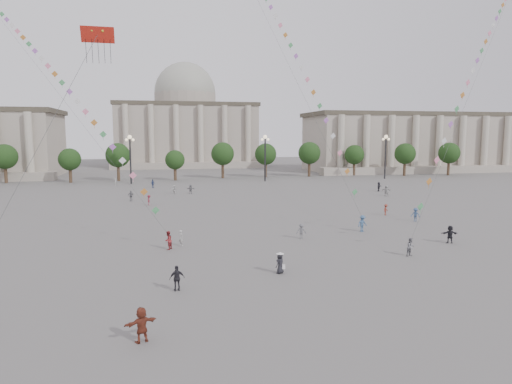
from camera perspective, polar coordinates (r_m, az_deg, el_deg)
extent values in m
plane|color=#5C5956|center=(35.17, 2.15, -10.61)|extent=(360.00, 360.00, 0.00)
cube|color=#9E9384|center=(152.14, 21.68, 5.66)|extent=(80.00, 22.00, 16.00)
cube|color=#453F32|center=(152.23, 21.83, 8.90)|extent=(81.60, 22.44, 1.20)
cube|color=#9E9384|center=(141.73, 24.41, 2.62)|extent=(84.00, 4.00, 2.00)
cube|color=#9E9384|center=(162.73, -8.73, 6.86)|extent=(46.00, 30.00, 20.00)
cube|color=#453F32|center=(163.02, -8.80, 10.58)|extent=(46.92, 30.60, 1.20)
cube|color=#9E9384|center=(146.07, -8.34, 3.30)|extent=(48.30, 4.00, 2.00)
cylinder|color=#9E9384|center=(163.15, -8.82, 11.25)|extent=(21.00, 21.00, 5.00)
sphere|color=#9A9A8C|center=(163.35, -8.83, 12.12)|extent=(21.00, 21.00, 21.00)
cylinder|color=#3C2D1E|center=(116.02, -28.52, 1.88)|extent=(0.70, 0.70, 3.52)
sphere|color=black|center=(115.79, -28.63, 3.70)|extent=(5.12, 5.12, 5.12)
cylinder|color=#3C2D1E|center=(113.07, -22.70, 2.08)|extent=(0.70, 0.70, 3.52)
sphere|color=black|center=(112.84, -22.79, 3.95)|extent=(5.12, 5.12, 5.12)
cylinder|color=#3C2D1E|center=(111.35, -16.63, 2.27)|extent=(0.70, 0.70, 3.52)
sphere|color=black|center=(111.12, -16.70, 4.16)|extent=(5.12, 5.12, 5.12)
cylinder|color=#3C2D1E|center=(110.91, -10.44, 2.43)|extent=(0.70, 0.70, 3.52)
sphere|color=black|center=(110.68, -10.48, 4.33)|extent=(5.12, 5.12, 5.12)
cylinder|color=#3C2D1E|center=(111.77, -4.27, 2.57)|extent=(0.70, 0.70, 3.52)
sphere|color=black|center=(111.53, -4.29, 4.45)|extent=(5.12, 5.12, 5.12)
cylinder|color=#3C2D1E|center=(113.89, 1.74, 2.67)|extent=(0.70, 0.70, 3.52)
sphere|color=black|center=(113.65, 1.74, 4.52)|extent=(5.12, 5.12, 5.12)
cylinder|color=#3C2D1E|center=(117.20, 7.46, 2.74)|extent=(0.70, 0.70, 3.52)
sphere|color=black|center=(116.98, 7.49, 4.54)|extent=(5.12, 5.12, 5.12)
cylinder|color=#3C2D1E|center=(121.61, 12.83, 2.78)|extent=(0.70, 0.70, 3.52)
sphere|color=black|center=(121.40, 12.88, 4.52)|extent=(5.12, 5.12, 5.12)
cylinder|color=#3C2D1E|center=(127.01, 17.77, 2.80)|extent=(0.70, 0.70, 3.52)
sphere|color=black|center=(126.80, 17.84, 4.46)|extent=(5.12, 5.12, 5.12)
cylinder|color=#3C2D1E|center=(133.27, 22.29, 2.80)|extent=(0.70, 0.70, 3.52)
sphere|color=black|center=(133.08, 22.36, 4.38)|extent=(5.12, 5.12, 5.12)
cylinder|color=#262628|center=(102.94, -15.42, 3.74)|extent=(0.36, 0.36, 10.00)
sphere|color=#FFE5B2|center=(102.78, -15.52, 6.64)|extent=(0.90, 0.90, 0.90)
sphere|color=#FFE5B2|center=(102.83, -15.90, 6.29)|extent=(0.60, 0.60, 0.60)
sphere|color=#FFE5B2|center=(102.74, -15.11, 6.31)|extent=(0.60, 0.60, 0.60)
cylinder|color=#262628|center=(105.22, 1.14, 4.07)|extent=(0.36, 0.36, 10.00)
sphere|color=#FFE5B2|center=(105.06, 1.15, 6.90)|extent=(0.90, 0.90, 0.90)
sphere|color=#FFE5B2|center=(104.92, 0.77, 6.57)|extent=(0.60, 0.60, 0.60)
sphere|color=#FFE5B2|center=(105.22, 1.52, 6.57)|extent=(0.60, 0.60, 0.60)
cylinder|color=#262628|center=(115.53, 15.86, 4.08)|extent=(0.36, 0.36, 10.00)
sphere|color=#FFE5B2|center=(115.38, 15.95, 6.65)|extent=(0.90, 0.90, 0.90)
sphere|color=#FFE5B2|center=(115.07, 15.63, 6.37)|extent=(0.60, 0.60, 0.60)
sphere|color=#FFE5B2|center=(115.71, 16.25, 6.35)|extent=(0.60, 0.60, 0.60)
imported|color=#344576|center=(94.53, -12.78, 1.02)|extent=(0.99, 1.04, 1.73)
imported|color=black|center=(49.42, 23.08, -4.89)|extent=(1.72, 0.81, 1.78)
imported|color=silver|center=(84.31, -10.22, 0.31)|extent=(1.40, 1.38, 1.61)
imported|color=#5C5D61|center=(47.64, 5.69, -4.90)|extent=(1.14, 0.83, 1.59)
imported|color=#AFAEAB|center=(83.18, 15.98, 0.16)|extent=(1.82, 1.40, 1.92)
imported|color=maroon|center=(63.51, 15.93, -2.14)|extent=(1.10, 1.05, 1.50)
imported|color=black|center=(89.87, 15.10, 0.65)|extent=(1.52, 1.52, 1.76)
imported|color=#B7B8B3|center=(100.21, -17.16, 1.18)|extent=(0.48, 0.64, 1.58)
imported|color=slate|center=(84.25, -8.17, 0.36)|extent=(1.59, 1.02, 1.64)
imported|color=#AEAEAA|center=(45.07, -9.35, -5.67)|extent=(0.58, 0.68, 1.57)
imported|color=#334C73|center=(60.01, 19.30, -2.70)|extent=(1.27, 1.16, 1.71)
imported|color=slate|center=(76.70, -15.38, -0.47)|extent=(1.08, 0.69, 1.72)
imported|color=maroon|center=(71.47, -13.22, -0.99)|extent=(0.59, 1.03, 1.60)
imported|color=brown|center=(25.36, -14.12, -15.78)|extent=(1.82, 1.21, 1.89)
imported|color=#232227|center=(32.48, -9.84, -10.58)|extent=(1.09, 0.57, 1.78)
imported|color=maroon|center=(43.78, -10.93, -5.95)|extent=(1.01, 1.08, 1.77)
imported|color=#395980|center=(52.13, 13.16, -3.85)|extent=(1.36, 1.03, 1.85)
imported|color=slate|center=(43.06, 18.78, -6.52)|extent=(0.96, 0.85, 1.65)
imported|color=black|center=(35.91, 3.02, -8.87)|extent=(0.94, 0.91, 1.63)
cone|color=white|center=(35.70, 3.03, -7.63)|extent=(0.52, 0.52, 0.14)
cylinder|color=white|center=(35.71, 3.03, -7.72)|extent=(0.60, 0.60, 0.02)
cube|color=white|center=(35.91, 3.47, -9.32)|extent=(0.22, 0.10, 0.35)
cube|color=#B41E13|center=(34.58, -19.19, 18.09)|extent=(2.22, 0.61, 1.02)
cube|color=#167D30|center=(34.64, -19.83, 18.47)|extent=(0.36, 0.21, 0.34)
cube|color=#1E53A7|center=(34.55, -18.62, 18.54)|extent=(0.36, 0.21, 0.34)
sphere|color=gold|center=(34.60, -19.84, 18.48)|extent=(0.20, 0.20, 0.20)
sphere|color=gold|center=(34.51, -18.62, 18.56)|extent=(0.20, 0.20, 0.20)
cylinder|color=#3F3F3F|center=(30.15, -25.99, 4.20)|extent=(0.02, 0.02, 19.44)
cylinder|color=#3F3F3F|center=(66.14, -24.84, 12.97)|extent=(0.02, 0.02, 61.85)
cube|color=#499F5E|center=(44.83, -12.44, -2.25)|extent=(0.76, 0.25, 0.76)
cube|color=#C5792E|center=(46.21, -13.83, 0.02)|extent=(0.76, 0.25, 0.76)
cube|color=pink|center=(47.69, -15.13, 2.01)|extent=(0.76, 0.25, 0.76)
cube|color=white|center=(49.25, -16.35, 3.79)|extent=(0.76, 0.25, 0.76)
cube|color=#AF63C6|center=(50.88, -17.49, 5.39)|extent=(0.76, 0.25, 0.76)
cube|color=#499F5E|center=(52.56, -18.57, 6.85)|extent=(0.76, 0.25, 0.76)
cube|color=#C5792E|center=(54.29, -19.58, 8.18)|extent=(0.76, 0.25, 0.76)
cube|color=pink|center=(56.07, -20.54, 9.39)|extent=(0.76, 0.25, 0.76)
cube|color=white|center=(57.88, -21.44, 10.51)|extent=(0.76, 0.25, 0.76)
cube|color=#AF63C6|center=(59.72, -22.29, 11.53)|extent=(0.76, 0.25, 0.76)
cube|color=#499F5E|center=(61.59, -23.09, 12.48)|extent=(0.76, 0.25, 0.76)
cube|color=#C5792E|center=(63.48, -23.85, 13.35)|extent=(0.76, 0.25, 0.76)
cube|color=pink|center=(65.40, -24.58, 14.15)|extent=(0.76, 0.25, 0.76)
cube|color=white|center=(67.33, -25.26, 14.90)|extent=(0.76, 0.25, 0.76)
cube|color=#AF63C6|center=(69.29, -25.91, 15.59)|extent=(0.76, 0.25, 0.76)
cube|color=#499F5E|center=(71.26, -26.53, 16.23)|extent=(0.76, 0.25, 0.76)
cube|color=#C5792E|center=(73.24, -27.11, 16.83)|extent=(0.76, 0.25, 0.76)
cube|color=pink|center=(75.23, -27.67, 17.39)|extent=(0.76, 0.25, 0.76)
cube|color=white|center=(77.24, -28.20, 17.91)|extent=(0.76, 0.25, 0.76)
cube|color=#AF63C6|center=(79.25, -28.71, 18.39)|extent=(0.76, 0.25, 0.76)
cube|color=#499F5E|center=(81.28, -29.20, 18.85)|extent=(0.76, 0.25, 0.76)
cylinder|color=#3F3F3F|center=(72.72, 1.57, 20.41)|extent=(0.02, 0.02, 69.52)
cube|color=#499F5E|center=(52.77, 12.25, 0.01)|extent=(0.76, 0.25, 0.76)
cube|color=#C5792E|center=(53.73, 11.34, 2.56)|extent=(0.76, 0.25, 0.76)
cube|color=pink|center=(54.81, 10.46, 4.84)|extent=(0.76, 0.25, 0.76)
cube|color=white|center=(55.99, 9.60, 6.92)|extent=(0.76, 0.25, 0.76)
cube|color=#AF63C6|center=(57.25, 8.77, 8.84)|extent=(0.76, 0.25, 0.76)
cube|color=#499F5E|center=(58.58, 7.97, 10.62)|extent=(0.76, 0.25, 0.76)
cube|color=#C5792E|center=(59.97, 7.19, 12.27)|extent=(0.76, 0.25, 0.76)
cube|color=pink|center=(61.41, 6.44, 13.80)|extent=(0.76, 0.25, 0.76)
cube|color=white|center=(62.90, 5.72, 15.24)|extent=(0.76, 0.25, 0.76)
cube|color=#AF63C6|center=(64.43, 5.02, 16.58)|extent=(0.76, 0.25, 0.76)
cube|color=#499F5E|center=(66.00, 4.35, 17.83)|extent=(0.76, 0.25, 0.76)
cube|color=#C5792E|center=(67.60, 3.69, 19.00)|extent=(0.76, 0.25, 0.76)
cube|color=pink|center=(69.23, 3.06, 20.10)|extent=(0.76, 0.25, 0.76)
cube|color=white|center=(70.89, 2.45, 21.13)|extent=(0.76, 0.25, 0.76)
cube|color=#AF63C6|center=(72.57, 1.86, 22.10)|extent=(0.76, 0.25, 0.76)
cylinder|color=#3F3F3F|center=(69.37, 26.29, 13.93)|extent=(0.02, 0.02, 66.13)
cube|color=#499F5E|center=(44.80, 19.88, -1.72)|extent=(0.76, 0.25, 0.76)
cube|color=#C5792E|center=(46.94, 20.83, 1.24)|extent=(0.76, 0.25, 0.76)
cube|color=pink|center=(49.22, 21.68, 3.74)|extent=(0.76, 0.25, 0.76)
cube|color=white|center=(51.60, 22.46, 5.91)|extent=(0.76, 0.25, 0.76)
cube|color=#AF63C6|center=(54.05, 23.17, 7.81)|extent=(0.76, 0.25, 0.76)
cube|color=#499F5E|center=(56.55, 23.81, 9.49)|extent=(0.76, 0.25, 0.76)
cube|color=#C5792E|center=(59.11, 24.41, 10.98)|extent=(0.76, 0.25, 0.76)
cube|color=pink|center=(61.70, 24.96, 12.31)|extent=(0.76, 0.25, 0.76)
cube|color=white|center=(64.33, 25.47, 13.51)|extent=(0.76, 0.25, 0.76)
cube|color=#AF63C6|center=(66.99, 25.94, 14.59)|extent=(0.76, 0.25, 0.76)
cube|color=#499F5E|center=(69.66, 26.38, 15.56)|extent=(0.76, 0.25, 0.76)
cube|color=#C5792E|center=(72.35, 26.79, 16.45)|extent=(0.76, 0.25, 0.76)
cube|color=pink|center=(75.06, 27.17, 17.26)|extent=(0.76, 0.25, 0.76)
cube|color=white|center=(77.79, 27.53, 17.99)|extent=(0.76, 0.25, 0.76)
cube|color=#AF63C6|center=(80.52, 27.86, 18.67)|extent=(0.76, 0.25, 0.76)
cube|color=#499F5E|center=(83.26, 28.18, 19.29)|extent=(0.76, 0.25, 0.76)
cube|color=#C5792E|center=(86.02, 28.48, 19.86)|extent=(0.76, 0.25, 0.76)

